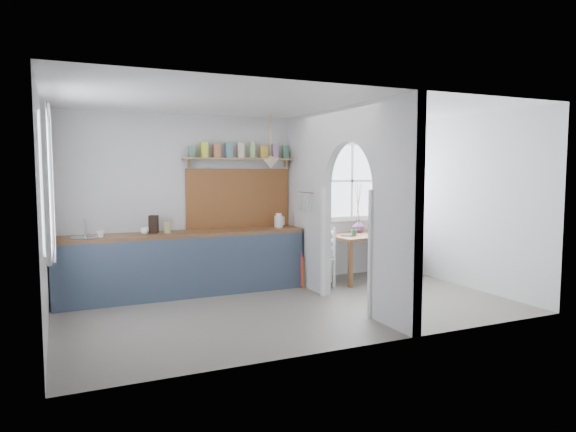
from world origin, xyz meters
name	(u,v)px	position (x,y,z in m)	size (l,w,h in m)	color
floor	(294,308)	(0.00, 0.00, 0.00)	(5.80, 3.20, 0.01)	#736758
ceiling	(295,105)	(0.00, 0.00, 2.60)	(5.80, 3.20, 0.01)	silver
walls	(294,208)	(0.00, 0.00, 1.30)	(5.81, 3.21, 2.60)	silver
partition	(340,195)	(0.70, 0.06, 1.45)	(0.12, 3.20, 2.60)	silver
kitchen_window	(45,183)	(-2.87, 0.00, 1.65)	(0.10, 1.16, 1.50)	white
nook_window	(352,181)	(1.80, 1.56, 1.60)	(1.76, 0.10, 1.30)	white
counter	(184,263)	(-1.13, 1.33, 0.46)	(3.50, 0.60, 0.90)	brown
sink	(86,238)	(-2.43, 1.30, 0.89)	(0.40, 0.40, 0.02)	#ACB0BB
backsplash	(239,198)	(-0.20, 1.58, 1.35)	(1.65, 0.03, 0.90)	#965422
shelf	(240,155)	(-0.20, 1.49, 2.01)	(1.75, 0.20, 0.21)	#997950
pendant_lamp	(271,163)	(0.15, 1.15, 1.88)	(0.26, 0.26, 0.16)	beige
utensil_rail	(306,193)	(0.61, 0.90, 1.45)	(0.02, 0.02, 0.50)	#ACB0BB
dining_table	(362,257)	(1.74, 1.14, 0.37)	(1.19, 0.79, 0.74)	brown
chair_left	(320,255)	(0.94, 1.06, 0.46)	(0.42, 0.42, 0.92)	silver
chair_right	(401,247)	(2.57, 1.21, 0.47)	(0.43, 0.43, 0.95)	silver
kettle	(279,220)	(0.35, 1.31, 1.01)	(0.18, 0.14, 0.22)	white
mug_a	(101,234)	(-2.25, 1.21, 0.95)	(0.10, 0.10, 0.09)	white
mug_b	(145,231)	(-1.67, 1.32, 0.95)	(0.12, 0.12, 0.09)	white
knife_block	(154,224)	(-1.54, 1.37, 1.02)	(0.11, 0.16, 0.25)	black
jar	(168,228)	(-1.36, 1.30, 0.98)	(0.10, 0.10, 0.16)	tan
towel_magenta	(301,270)	(0.58, 0.99, 0.28)	(0.02, 0.03, 0.51)	#D03E6C
towel_orange	(303,272)	(0.58, 0.93, 0.25)	(0.02, 0.03, 0.45)	orange
bowl	(382,232)	(2.02, 0.98, 0.78)	(0.33, 0.33, 0.08)	silver
table_cup	(354,233)	(1.53, 1.03, 0.79)	(0.10, 0.10, 0.10)	#467C4F
plate	(347,235)	(1.42, 1.06, 0.75)	(0.19, 0.19, 0.02)	#363132
vase	(358,226)	(1.82, 1.37, 0.85)	(0.20, 0.20, 0.21)	#5A3961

